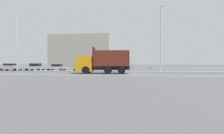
{
  "coord_description": "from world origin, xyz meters",
  "views": [
    {
      "loc": [
        0.86,
        -26.38,
        1.48
      ],
      "look_at": [
        -2.91,
        0.21,
        0.89
      ],
      "focal_mm": 28.0,
      "sensor_mm": 36.0,
      "label": 1
    }
  ],
  "objects_px": {
    "street_lamp_0": "(16,42)",
    "street_lamp_1": "(161,37)",
    "parked_car_0": "(11,67)",
    "parked_car_1": "(35,67)",
    "dump_truck": "(97,64)",
    "median_road_sign": "(78,64)",
    "parked_car_3": "(83,67)",
    "parked_car_2": "(57,67)"
  },
  "relations": [
    {
      "from": "street_lamp_0",
      "to": "street_lamp_1",
      "type": "height_order",
      "value": "street_lamp_1"
    },
    {
      "from": "parked_car_0",
      "to": "parked_car_1",
      "type": "distance_m",
      "value": 4.97
    },
    {
      "from": "dump_truck",
      "to": "parked_car_0",
      "type": "bearing_deg",
      "value": 62.93
    },
    {
      "from": "median_road_sign",
      "to": "parked_car_0",
      "type": "height_order",
      "value": "median_road_sign"
    },
    {
      "from": "median_road_sign",
      "to": "parked_car_3",
      "type": "distance_m",
      "value": 3.87
    },
    {
      "from": "parked_car_3",
      "to": "parked_car_0",
      "type": "bearing_deg",
      "value": -88.21
    },
    {
      "from": "street_lamp_0",
      "to": "parked_car_0",
      "type": "xyz_separation_m",
      "value": [
        -3.97,
        3.6,
        -4.5
      ]
    },
    {
      "from": "street_lamp_1",
      "to": "parked_car_3",
      "type": "height_order",
      "value": "street_lamp_1"
    },
    {
      "from": "street_lamp_0",
      "to": "parked_car_0",
      "type": "height_order",
      "value": "street_lamp_0"
    },
    {
      "from": "dump_truck",
      "to": "parked_car_2",
      "type": "relative_size",
      "value": 1.88
    },
    {
      "from": "parked_car_0",
      "to": "parked_car_3",
      "type": "bearing_deg",
      "value": 87.88
    },
    {
      "from": "street_lamp_0",
      "to": "parked_car_1",
      "type": "height_order",
      "value": "street_lamp_0"
    },
    {
      "from": "dump_truck",
      "to": "street_lamp_0",
      "type": "relative_size",
      "value": 0.82
    },
    {
      "from": "street_lamp_1",
      "to": "parked_car_3",
      "type": "relative_size",
      "value": 2.64
    },
    {
      "from": "street_lamp_1",
      "to": "parked_car_0",
      "type": "height_order",
      "value": "street_lamp_1"
    },
    {
      "from": "median_road_sign",
      "to": "parked_car_1",
      "type": "xyz_separation_m",
      "value": [
        -10.44,
        4.04,
        -0.63
      ]
    },
    {
      "from": "parked_car_3",
      "to": "parked_car_1",
      "type": "bearing_deg",
      "value": -91.1
    },
    {
      "from": "dump_truck",
      "to": "parked_car_1",
      "type": "bearing_deg",
      "value": 54.8
    },
    {
      "from": "street_lamp_1",
      "to": "parked_car_2",
      "type": "height_order",
      "value": "street_lamp_1"
    },
    {
      "from": "dump_truck",
      "to": "median_road_sign",
      "type": "relative_size",
      "value": 3.09
    },
    {
      "from": "street_lamp_1",
      "to": "parked_car_2",
      "type": "relative_size",
      "value": 2.49
    },
    {
      "from": "street_lamp_0",
      "to": "parked_car_2",
      "type": "xyz_separation_m",
      "value": [
        5.51,
        4.28,
        -4.57
      ]
    },
    {
      "from": "dump_truck",
      "to": "parked_car_1",
      "type": "relative_size",
      "value": 1.95
    },
    {
      "from": "parked_car_0",
      "to": "parked_car_3",
      "type": "distance_m",
      "value": 14.91
    },
    {
      "from": "parked_car_0",
      "to": "parked_car_2",
      "type": "height_order",
      "value": "parked_car_0"
    },
    {
      "from": "median_road_sign",
      "to": "street_lamp_0",
      "type": "bearing_deg",
      "value": -179.06
    },
    {
      "from": "street_lamp_0",
      "to": "parked_car_3",
      "type": "bearing_deg",
      "value": 19.99
    },
    {
      "from": "median_road_sign",
      "to": "street_lamp_0",
      "type": "xyz_separation_m",
      "value": [
        -11.4,
        -0.19,
        3.88
      ]
    },
    {
      "from": "median_road_sign",
      "to": "parked_car_2",
      "type": "relative_size",
      "value": 0.61
    },
    {
      "from": "dump_truck",
      "to": "parked_car_2",
      "type": "height_order",
      "value": "dump_truck"
    },
    {
      "from": "parked_car_0",
      "to": "parked_car_2",
      "type": "bearing_deg",
      "value": 90.54
    },
    {
      "from": "street_lamp_1",
      "to": "parked_car_2",
      "type": "bearing_deg",
      "value": 168.32
    },
    {
      "from": "median_road_sign",
      "to": "parked_car_2",
      "type": "height_order",
      "value": "median_road_sign"
    },
    {
      "from": "street_lamp_0",
      "to": "parked_car_1",
      "type": "bearing_deg",
      "value": 77.23
    },
    {
      "from": "street_lamp_0",
      "to": "parked_car_2",
      "type": "bearing_deg",
      "value": 37.87
    },
    {
      "from": "street_lamp_0",
      "to": "parked_car_1",
      "type": "distance_m",
      "value": 6.26
    },
    {
      "from": "street_lamp_0",
      "to": "street_lamp_1",
      "type": "relative_size",
      "value": 0.92
    },
    {
      "from": "dump_truck",
      "to": "street_lamp_1",
      "type": "xyz_separation_m",
      "value": [
        9.51,
        4.16,
        4.34
      ]
    },
    {
      "from": "street_lamp_1",
      "to": "parked_car_3",
      "type": "xyz_separation_m",
      "value": [
        -14.11,
        3.73,
        -4.94
      ]
    },
    {
      "from": "street_lamp_0",
      "to": "parked_car_0",
      "type": "bearing_deg",
      "value": 137.8
    },
    {
      "from": "dump_truck",
      "to": "parked_car_0",
      "type": "distance_m",
      "value": 20.91
    },
    {
      "from": "street_lamp_0",
      "to": "median_road_sign",
      "type": "bearing_deg",
      "value": 0.94
    }
  ]
}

